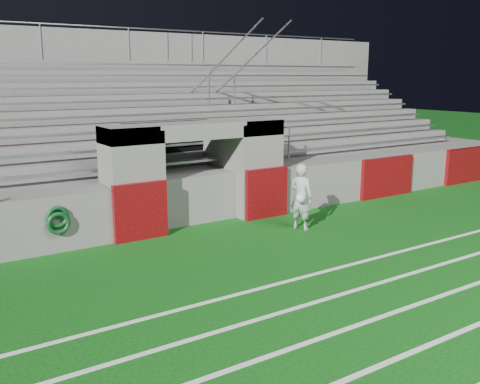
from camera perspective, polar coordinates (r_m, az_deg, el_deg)
ground at (r=11.17m, az=4.26°, el=-7.29°), size 90.00×90.00×0.00m
stadium_structure at (r=17.66m, az=-11.67°, el=4.72°), size 26.00×8.48×5.42m
goalkeeper_with_ball at (r=13.24m, az=6.54°, el=-0.49°), size 0.62×0.70×1.65m
hose_coil at (r=11.96m, az=-18.84°, el=-2.89°), size 0.50×0.14×0.62m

